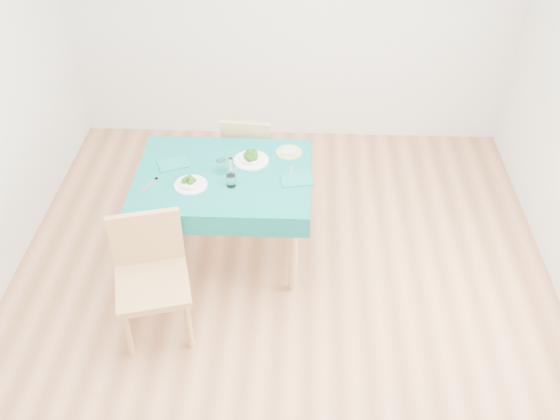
{
  "coord_description": "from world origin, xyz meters",
  "views": [
    {
      "loc": [
        0.13,
        -3.02,
        3.33
      ],
      "look_at": [
        0.0,
        0.0,
        0.85
      ],
      "focal_mm": 40.0,
      "sensor_mm": 36.0,
      "label": 1
    }
  ],
  "objects_px": {
    "bowl_far": "(251,157)",
    "side_plate": "(289,152)",
    "chair_near": "(150,268)",
    "bowl_near": "(190,182)",
    "chair_far": "(250,151)",
    "table": "(226,216)"
  },
  "relations": [
    {
      "from": "bowl_far",
      "to": "side_plate",
      "type": "xyz_separation_m",
      "value": [
        0.27,
        0.12,
        -0.03
      ]
    },
    {
      "from": "bowl_near",
      "to": "bowl_far",
      "type": "height_order",
      "value": "bowl_far"
    },
    {
      "from": "chair_near",
      "to": "bowl_near",
      "type": "xyz_separation_m",
      "value": [
        0.18,
        0.62,
        0.21
      ]
    },
    {
      "from": "table",
      "to": "side_plate",
      "type": "bearing_deg",
      "value": 32.14
    },
    {
      "from": "chair_far",
      "to": "side_plate",
      "type": "bearing_deg",
      "value": 132.68
    },
    {
      "from": "table",
      "to": "bowl_far",
      "type": "relative_size",
      "value": 4.82
    },
    {
      "from": "table",
      "to": "bowl_far",
      "type": "bearing_deg",
      "value": 42.11
    },
    {
      "from": "chair_near",
      "to": "side_plate",
      "type": "xyz_separation_m",
      "value": [
        0.84,
        1.05,
        0.18
      ]
    },
    {
      "from": "table",
      "to": "side_plate",
      "type": "distance_m",
      "value": 0.66
    },
    {
      "from": "table",
      "to": "chair_far",
      "type": "relative_size",
      "value": 1.27
    },
    {
      "from": "bowl_near",
      "to": "side_plate",
      "type": "relative_size",
      "value": 1.19
    },
    {
      "from": "chair_far",
      "to": "bowl_near",
      "type": "bearing_deg",
      "value": 73.77
    },
    {
      "from": "chair_far",
      "to": "table",
      "type": "bearing_deg",
      "value": 84.9
    },
    {
      "from": "table",
      "to": "chair_near",
      "type": "bearing_deg",
      "value": -116.79
    },
    {
      "from": "chair_far",
      "to": "bowl_far",
      "type": "xyz_separation_m",
      "value": [
        0.06,
        -0.54,
        0.32
      ]
    },
    {
      "from": "table",
      "to": "bowl_far",
      "type": "xyz_separation_m",
      "value": [
        0.18,
        0.17,
        0.42
      ]
    },
    {
      "from": "chair_far",
      "to": "side_plate",
      "type": "height_order",
      "value": "chair_far"
    },
    {
      "from": "table",
      "to": "chair_far",
      "type": "xyz_separation_m",
      "value": [
        0.13,
        0.71,
        0.1
      ]
    },
    {
      "from": "table",
      "to": "side_plate",
      "type": "xyz_separation_m",
      "value": [
        0.45,
        0.28,
        0.38
      ]
    },
    {
      "from": "bowl_near",
      "to": "bowl_far",
      "type": "bearing_deg",
      "value": 38.55
    },
    {
      "from": "chair_near",
      "to": "side_plate",
      "type": "distance_m",
      "value": 1.36
    },
    {
      "from": "chair_near",
      "to": "side_plate",
      "type": "height_order",
      "value": "chair_near"
    }
  ]
}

